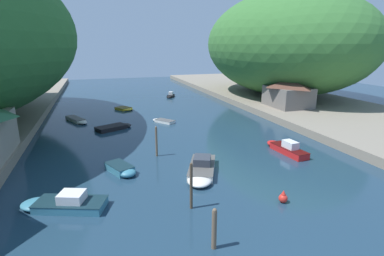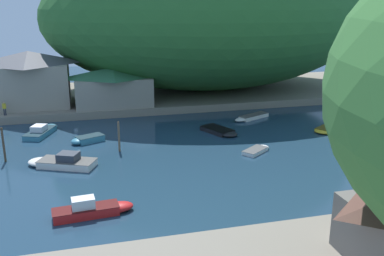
{
  "view_description": "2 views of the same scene",
  "coord_description": "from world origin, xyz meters",
  "px_view_note": "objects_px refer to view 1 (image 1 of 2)",
  "views": [
    {
      "loc": [
        -8.09,
        -7.71,
        10.76
      ],
      "look_at": [
        1.54,
        22.15,
        2.0
      ],
      "focal_mm": 28.0,
      "sensor_mm": 36.0,
      "label": 1
    },
    {
      "loc": [
        37.71,
        17.05,
        14.14
      ],
      "look_at": [
        -2.39,
        27.42,
        1.99
      ],
      "focal_mm": 40.0,
      "sensor_mm": 36.0,
      "label": 2
    }
  ],
  "objects_px": {
    "boat_navy_launch": "(62,203)",
    "boat_cabin_cruiser": "(125,109)",
    "boat_mid_channel": "(285,148)",
    "right_bank_cottage": "(288,92)",
    "boat_moored_right": "(77,120)",
    "boat_red_skiff": "(115,127)",
    "boat_small_dinghy": "(170,96)",
    "boat_open_rowboat": "(122,169)",
    "boat_white_cruiser": "(163,121)",
    "boat_yellow_tender": "(201,170)",
    "channel_buoy_near": "(283,198)"
  },
  "relations": [
    {
      "from": "boat_navy_launch",
      "to": "boat_cabin_cruiser",
      "type": "distance_m",
      "value": 32.06
    },
    {
      "from": "boat_mid_channel",
      "to": "right_bank_cottage",
      "type": "bearing_deg",
      "value": 49.62
    },
    {
      "from": "boat_moored_right",
      "to": "boat_red_skiff",
      "type": "relative_size",
      "value": 1.06
    },
    {
      "from": "boat_navy_launch",
      "to": "boat_moored_right",
      "type": "distance_m",
      "value": 25.0
    },
    {
      "from": "boat_navy_launch",
      "to": "boat_moored_right",
      "type": "height_order",
      "value": "boat_navy_launch"
    },
    {
      "from": "boat_small_dinghy",
      "to": "boat_cabin_cruiser",
      "type": "relative_size",
      "value": 0.92
    },
    {
      "from": "boat_red_skiff",
      "to": "boat_mid_channel",
      "type": "height_order",
      "value": "boat_mid_channel"
    },
    {
      "from": "boat_red_skiff",
      "to": "boat_navy_launch",
      "type": "bearing_deg",
      "value": -38.81
    },
    {
      "from": "boat_moored_right",
      "to": "boat_mid_channel",
      "type": "xyz_separation_m",
      "value": [
        21.12,
        -20.07,
        0.2
      ]
    },
    {
      "from": "right_bank_cottage",
      "to": "boat_moored_right",
      "type": "distance_m",
      "value": 33.0
    },
    {
      "from": "boat_red_skiff",
      "to": "boat_open_rowboat",
      "type": "xyz_separation_m",
      "value": [
        -0.44,
        -14.72,
        0.08
      ]
    },
    {
      "from": "boat_red_skiff",
      "to": "boat_white_cruiser",
      "type": "distance_m",
      "value": 6.94
    },
    {
      "from": "boat_yellow_tender",
      "to": "boat_moored_right",
      "type": "bearing_deg",
      "value": -39.92
    },
    {
      "from": "boat_yellow_tender",
      "to": "boat_white_cruiser",
      "type": "distance_m",
      "value": 18.71
    },
    {
      "from": "boat_navy_launch",
      "to": "boat_red_skiff",
      "type": "bearing_deg",
      "value": 6.48
    },
    {
      "from": "boat_yellow_tender",
      "to": "boat_moored_right",
      "type": "height_order",
      "value": "boat_yellow_tender"
    },
    {
      "from": "boat_small_dinghy",
      "to": "channel_buoy_near",
      "type": "distance_m",
      "value": 45.17
    },
    {
      "from": "boat_navy_launch",
      "to": "boat_open_rowboat",
      "type": "distance_m",
      "value": 6.45
    },
    {
      "from": "right_bank_cottage",
      "to": "boat_moored_right",
      "type": "relative_size",
      "value": 1.38
    },
    {
      "from": "boat_cabin_cruiser",
      "to": "boat_mid_channel",
      "type": "xyz_separation_m",
      "value": [
        13.77,
        -26.31,
        0.24
      ]
    },
    {
      "from": "boat_yellow_tender",
      "to": "boat_mid_channel",
      "type": "relative_size",
      "value": 1.15
    },
    {
      "from": "boat_yellow_tender",
      "to": "boat_red_skiff",
      "type": "height_order",
      "value": "boat_yellow_tender"
    },
    {
      "from": "boat_small_dinghy",
      "to": "boat_white_cruiser",
      "type": "bearing_deg",
      "value": 100.39
    },
    {
      "from": "boat_yellow_tender",
      "to": "channel_buoy_near",
      "type": "bearing_deg",
      "value": 146.14
    },
    {
      "from": "boat_small_dinghy",
      "to": "channel_buoy_near",
      "type": "bearing_deg",
      "value": 113.57
    },
    {
      "from": "boat_navy_launch",
      "to": "channel_buoy_near",
      "type": "relative_size",
      "value": 6.44
    },
    {
      "from": "right_bank_cottage",
      "to": "boat_small_dinghy",
      "type": "distance_m",
      "value": 25.04
    },
    {
      "from": "boat_red_skiff",
      "to": "boat_open_rowboat",
      "type": "relative_size",
      "value": 1.36
    },
    {
      "from": "boat_navy_launch",
      "to": "boat_white_cruiser",
      "type": "bearing_deg",
      "value": -8.39
    },
    {
      "from": "right_bank_cottage",
      "to": "boat_white_cruiser",
      "type": "relative_size",
      "value": 2.05
    },
    {
      "from": "right_bank_cottage",
      "to": "boat_yellow_tender",
      "type": "height_order",
      "value": "right_bank_cottage"
    },
    {
      "from": "right_bank_cottage",
      "to": "boat_small_dinghy",
      "type": "bearing_deg",
      "value": 126.54
    },
    {
      "from": "boat_cabin_cruiser",
      "to": "boat_white_cruiser",
      "type": "distance_m",
      "value": 11.08
    },
    {
      "from": "boat_yellow_tender",
      "to": "boat_mid_channel",
      "type": "height_order",
      "value": "boat_mid_channel"
    },
    {
      "from": "boat_white_cruiser",
      "to": "boat_red_skiff",
      "type": "bearing_deg",
      "value": 156.79
    },
    {
      "from": "channel_buoy_near",
      "to": "boat_moored_right",
      "type": "bearing_deg",
      "value": 117.21
    },
    {
      "from": "boat_red_skiff",
      "to": "boat_cabin_cruiser",
      "type": "distance_m",
      "value": 12.03
    },
    {
      "from": "boat_open_rowboat",
      "to": "boat_moored_right",
      "type": "bearing_deg",
      "value": -101.6
    },
    {
      "from": "boat_red_skiff",
      "to": "boat_cabin_cruiser",
      "type": "bearing_deg",
      "value": 143.63
    },
    {
      "from": "boat_red_skiff",
      "to": "channel_buoy_near",
      "type": "xyz_separation_m",
      "value": [
        9.91,
        -23.35,
        0.12
      ]
    },
    {
      "from": "boat_small_dinghy",
      "to": "boat_white_cruiser",
      "type": "relative_size",
      "value": 0.91
    },
    {
      "from": "boat_cabin_cruiser",
      "to": "boat_white_cruiser",
      "type": "xyz_separation_m",
      "value": [
        4.35,
        -10.19,
        -0.01
      ]
    },
    {
      "from": "boat_yellow_tender",
      "to": "boat_moored_right",
      "type": "distance_m",
      "value": 25.17
    },
    {
      "from": "boat_moored_right",
      "to": "boat_red_skiff",
      "type": "xyz_separation_m",
      "value": [
        4.95,
        -5.55,
        0.01
      ]
    },
    {
      "from": "boat_cabin_cruiser",
      "to": "channel_buoy_near",
      "type": "relative_size",
      "value": 3.82
    },
    {
      "from": "boat_navy_launch",
      "to": "boat_red_skiff",
      "type": "distance_m",
      "value": 20.04
    },
    {
      "from": "boat_red_skiff",
      "to": "boat_white_cruiser",
      "type": "relative_size",
      "value": 1.41
    },
    {
      "from": "boat_yellow_tender",
      "to": "boat_mid_channel",
      "type": "bearing_deg",
      "value": -141.52
    },
    {
      "from": "boat_small_dinghy",
      "to": "boat_cabin_cruiser",
      "type": "height_order",
      "value": "boat_small_dinghy"
    },
    {
      "from": "boat_moored_right",
      "to": "boat_open_rowboat",
      "type": "xyz_separation_m",
      "value": [
        4.51,
        -20.27,
        0.09
      ]
    }
  ]
}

